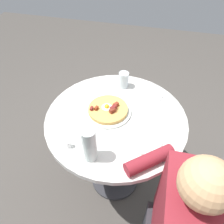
{
  "coord_description": "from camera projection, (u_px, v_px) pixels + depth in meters",
  "views": [
    {
      "loc": [
        0.89,
        0.19,
        1.71
      ],
      "look_at": [
        -0.01,
        -0.03,
        0.78
      ],
      "focal_mm": 35.17,
      "sensor_mm": 36.0,
      "label": 1
    }
  ],
  "objects": [
    {
      "name": "bread_plate",
      "position": [
        145.0,
        140.0,
        1.19
      ],
      "size": [
        0.19,
        0.19,
        0.01
      ],
      "primitive_type": "cylinder",
      "color": "silver",
      "rests_on": "dining_table"
    },
    {
      "name": "breakfast_pizza",
      "position": [
        108.0,
        109.0,
        1.33
      ],
      "size": [
        0.24,
        0.24,
        0.05
      ],
      "color": "#E0AC58",
      "rests_on": "pizza_plate"
    },
    {
      "name": "ground_plane",
      "position": [
        115.0,
        178.0,
        1.85
      ],
      "size": [
        6.0,
        6.0,
        0.0
      ],
      "primitive_type": "plane",
      "color": "#4C4742"
    },
    {
      "name": "fork",
      "position": [
        148.0,
        95.0,
        1.45
      ],
      "size": [
        0.06,
        0.18,
        0.0
      ],
      "primitive_type": "cube",
      "rotation": [
        0.0,
        0.0,
        1.29
      ],
      "color": "silver",
      "rests_on": "napkin"
    },
    {
      "name": "pizza_plate",
      "position": [
        108.0,
        111.0,
        1.34
      ],
      "size": [
        0.28,
        0.28,
        0.01
      ],
      "primitive_type": "cylinder",
      "color": "silver",
      "rests_on": "dining_table"
    },
    {
      "name": "dining_table",
      "position": [
        116.0,
        136.0,
        1.44
      ],
      "size": [
        0.85,
        0.85,
        0.76
      ],
      "color": "silver",
      "rests_on": "ground_plane"
    },
    {
      "name": "salt_shaker",
      "position": [
        69.0,
        144.0,
        1.15
      ],
      "size": [
        0.03,
        0.03,
        0.05
      ],
      "primitive_type": "cylinder",
      "color": "white",
      "rests_on": "dining_table"
    },
    {
      "name": "napkin",
      "position": [
        149.0,
        94.0,
        1.46
      ],
      "size": [
        0.18,
        0.2,
        0.0
      ],
      "primitive_type": "cube",
      "rotation": [
        0.0,
        0.0,
        1.29
      ],
      "color": "white",
      "rests_on": "dining_table"
    },
    {
      "name": "knife",
      "position": [
        150.0,
        92.0,
        1.47
      ],
      "size": [
        0.06,
        0.18,
        0.0
      ],
      "primitive_type": "cube",
      "rotation": [
        0.0,
        0.0,
        1.29
      ],
      "color": "silver",
      "rests_on": "napkin"
    },
    {
      "name": "water_bottle",
      "position": [
        89.0,
        145.0,
        1.05
      ],
      "size": [
        0.07,
        0.07,
        0.2
      ],
      "primitive_type": "cylinder",
      "color": "silver",
      "rests_on": "dining_table"
    },
    {
      "name": "water_glass",
      "position": [
        124.0,
        80.0,
        1.48
      ],
      "size": [
        0.07,
        0.07,
        0.11
      ],
      "primitive_type": "cylinder",
      "color": "silver",
      "rests_on": "dining_table"
    }
  ]
}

